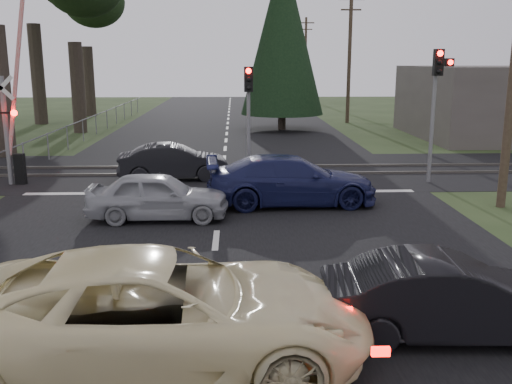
{
  "coord_description": "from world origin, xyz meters",
  "views": [
    {
      "loc": [
        0.48,
        -10.39,
        4.31
      ],
      "look_at": [
        0.97,
        2.62,
        1.3
      ],
      "focal_mm": 40.0,
      "sensor_mm": 36.0,
      "label": 1
    }
  ],
  "objects_px": {
    "dark_hatchback": "(449,298)",
    "crossing_signal": "(12,127)",
    "dark_car_far": "(174,162)",
    "traffic_signal_center": "(249,103)",
    "silver_car": "(158,196)",
    "traffic_signal_right": "(437,90)",
    "cream_coupe": "(158,313)",
    "utility_pole_far": "(306,57)",
    "blue_sedan": "(291,180)",
    "utility_pole_mid": "(349,55)"
  },
  "relations": [
    {
      "from": "dark_hatchback",
      "to": "crossing_signal",
      "type": "bearing_deg",
      "value": 45.67
    },
    {
      "from": "dark_hatchback",
      "to": "dark_car_far",
      "type": "distance_m",
      "value": 13.75
    },
    {
      "from": "traffic_signal_center",
      "to": "dark_hatchback",
      "type": "height_order",
      "value": "traffic_signal_center"
    },
    {
      "from": "dark_hatchback",
      "to": "silver_car",
      "type": "distance_m",
      "value": 9.01
    },
    {
      "from": "crossing_signal",
      "to": "traffic_signal_right",
      "type": "height_order",
      "value": "crossing_signal"
    },
    {
      "from": "crossing_signal",
      "to": "silver_car",
      "type": "bearing_deg",
      "value": -40.4
    },
    {
      "from": "traffic_signal_right",
      "to": "dark_hatchback",
      "type": "bearing_deg",
      "value": -107.7
    },
    {
      "from": "cream_coupe",
      "to": "silver_car",
      "type": "relative_size",
      "value": 1.56
    },
    {
      "from": "dark_car_far",
      "to": "silver_car",
      "type": "bearing_deg",
      "value": 175.53
    },
    {
      "from": "utility_pole_far",
      "to": "dark_car_far",
      "type": "height_order",
      "value": "utility_pole_far"
    },
    {
      "from": "blue_sedan",
      "to": "cream_coupe",
      "type": "bearing_deg",
      "value": 160.36
    },
    {
      "from": "silver_car",
      "to": "dark_car_far",
      "type": "distance_m",
      "value": 5.41
    },
    {
      "from": "crossing_signal",
      "to": "dark_car_far",
      "type": "height_order",
      "value": "crossing_signal"
    },
    {
      "from": "cream_coupe",
      "to": "dark_hatchback",
      "type": "bearing_deg",
      "value": -82.9
    },
    {
      "from": "silver_car",
      "to": "blue_sedan",
      "type": "distance_m",
      "value": 4.14
    },
    {
      "from": "utility_pole_mid",
      "to": "traffic_signal_right",
      "type": "bearing_deg",
      "value": -92.66
    },
    {
      "from": "blue_sedan",
      "to": "dark_car_far",
      "type": "height_order",
      "value": "blue_sedan"
    },
    {
      "from": "traffic_signal_center",
      "to": "blue_sedan",
      "type": "bearing_deg",
      "value": -73.87
    },
    {
      "from": "dark_hatchback",
      "to": "silver_car",
      "type": "relative_size",
      "value": 1.03
    },
    {
      "from": "blue_sedan",
      "to": "traffic_signal_center",
      "type": "bearing_deg",
      "value": 13.12
    },
    {
      "from": "cream_coupe",
      "to": "dark_hatchback",
      "type": "relative_size",
      "value": 1.51
    },
    {
      "from": "traffic_signal_center",
      "to": "utility_pole_far",
      "type": "height_order",
      "value": "utility_pole_far"
    },
    {
      "from": "traffic_signal_center",
      "to": "utility_pole_far",
      "type": "distance_m",
      "value": 44.99
    },
    {
      "from": "utility_pole_mid",
      "to": "dark_hatchback",
      "type": "relative_size",
      "value": 2.26
    },
    {
      "from": "traffic_signal_center",
      "to": "silver_car",
      "type": "distance_m",
      "value": 6.62
    },
    {
      "from": "blue_sedan",
      "to": "dark_car_far",
      "type": "relative_size",
      "value": 1.29
    },
    {
      "from": "cream_coupe",
      "to": "dark_car_far",
      "type": "relative_size",
      "value": 1.51
    },
    {
      "from": "cream_coupe",
      "to": "blue_sedan",
      "type": "distance_m",
      "value": 9.85
    },
    {
      "from": "traffic_signal_right",
      "to": "utility_pole_far",
      "type": "distance_m",
      "value": 45.56
    },
    {
      "from": "crossing_signal",
      "to": "dark_hatchback",
      "type": "height_order",
      "value": "crossing_signal"
    },
    {
      "from": "utility_pole_mid",
      "to": "dark_car_far",
      "type": "height_order",
      "value": "utility_pole_mid"
    },
    {
      "from": "crossing_signal",
      "to": "traffic_signal_right",
      "type": "bearing_deg",
      "value": -1.21
    },
    {
      "from": "crossing_signal",
      "to": "silver_car",
      "type": "relative_size",
      "value": 1.8
    },
    {
      "from": "cream_coupe",
      "to": "dark_hatchback",
      "type": "height_order",
      "value": "cream_coupe"
    },
    {
      "from": "cream_coupe",
      "to": "traffic_signal_center",
      "type": "bearing_deg",
      "value": -9.33
    },
    {
      "from": "traffic_signal_center",
      "to": "utility_pole_mid",
      "type": "height_order",
      "value": "utility_pole_mid"
    },
    {
      "from": "crossing_signal",
      "to": "cream_coupe",
      "type": "distance_m",
      "value": 14.37
    },
    {
      "from": "dark_hatchback",
      "to": "traffic_signal_right",
      "type": "bearing_deg",
      "value": -15.01
    },
    {
      "from": "traffic_signal_right",
      "to": "dark_hatchback",
      "type": "distance_m",
      "value": 12.48
    },
    {
      "from": "utility_pole_mid",
      "to": "dark_hatchback",
      "type": "bearing_deg",
      "value": -98.25
    },
    {
      "from": "utility_pole_far",
      "to": "blue_sedan",
      "type": "height_order",
      "value": "utility_pole_far"
    },
    {
      "from": "utility_pole_mid",
      "to": "dark_hatchback",
      "type": "xyz_separation_m",
      "value": [
        -4.66,
        -32.14,
        -4.07
      ]
    },
    {
      "from": "traffic_signal_right",
      "to": "utility_pole_mid",
      "type": "bearing_deg",
      "value": 87.34
    },
    {
      "from": "crossing_signal",
      "to": "blue_sedan",
      "type": "xyz_separation_m",
      "value": [
        9.47,
        -3.25,
        -1.31
      ]
    },
    {
      "from": "dark_hatchback",
      "to": "silver_car",
      "type": "xyz_separation_m",
      "value": [
        -5.49,
        7.14,
        0.0
      ]
    },
    {
      "from": "traffic_signal_center",
      "to": "silver_car",
      "type": "height_order",
      "value": "traffic_signal_center"
    },
    {
      "from": "cream_coupe",
      "to": "silver_car",
      "type": "xyz_separation_m",
      "value": [
        -1.03,
        7.9,
        -0.18
      ]
    },
    {
      "from": "traffic_signal_right",
      "to": "traffic_signal_center",
      "type": "xyz_separation_m",
      "value": [
        -6.55,
        1.2,
        -0.51
      ]
    },
    {
      "from": "traffic_signal_center",
      "to": "utility_pole_mid",
      "type": "distance_m",
      "value": 20.82
    },
    {
      "from": "traffic_signal_right",
      "to": "cream_coupe",
      "type": "xyz_separation_m",
      "value": [
        -8.17,
        -12.37,
        -2.48
      ]
    }
  ]
}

